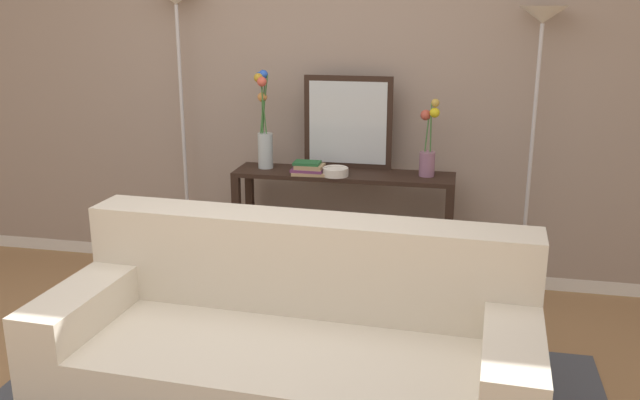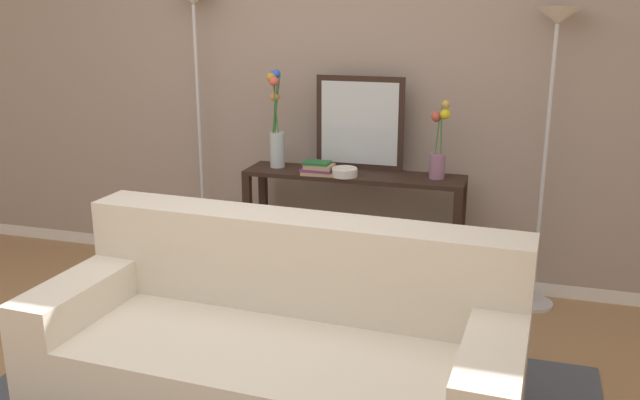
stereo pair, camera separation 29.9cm
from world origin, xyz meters
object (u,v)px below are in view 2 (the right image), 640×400
object	(u,v)px
vase_tall_flowers	(276,127)
fruit_bowl	(345,172)
floor_lamp_left	(196,54)
vase_short_flowers	(439,150)
couch	(279,352)
book_row_under_console	(290,276)
wall_mirror	(360,123)
console_table	(353,211)
floor_lamp_right	(553,76)
book_stack	(318,168)

from	to	relation	value
vase_tall_flowers	fruit_bowl	size ratio (longest dim) A/B	3.88
floor_lamp_left	vase_short_flowers	xyz separation A→B (m)	(1.66, -0.10, -0.54)
couch	book_row_under_console	xyz separation A→B (m)	(-0.47, 1.46, -0.25)
vase_short_flowers	fruit_bowl	bearing A→B (deg)	-167.84
floor_lamp_left	wall_mirror	world-z (taller)	floor_lamp_left
floor_lamp_left	fruit_bowl	bearing A→B (deg)	-11.46
console_table	floor_lamp_right	distance (m)	1.45
floor_lamp_right	book_stack	bearing A→B (deg)	-171.05
wall_mirror	fruit_bowl	xyz separation A→B (m)	(-0.04, -0.23, -0.27)
floor_lamp_right	vase_tall_flowers	xyz separation A→B (m)	(-1.68, -0.10, -0.37)
floor_lamp_right	book_stack	world-z (taller)	floor_lamp_right
floor_lamp_left	book_row_under_console	bearing A→B (deg)	-10.45
couch	wall_mirror	distance (m)	1.78
floor_lamp_right	vase_tall_flowers	distance (m)	1.72
floor_lamp_right	book_row_under_console	distance (m)	2.11
console_table	floor_lamp_right	size ratio (longest dim) A/B	0.76
book_stack	floor_lamp_right	bearing A→B (deg)	8.95
console_table	book_row_under_console	xyz separation A→B (m)	(-0.44, 0.00, -0.50)
wall_mirror	couch	bearing A→B (deg)	-89.11
console_table	book_stack	distance (m)	0.37
floor_lamp_left	vase_tall_flowers	world-z (taller)	floor_lamp_left
vase_tall_flowers	fruit_bowl	world-z (taller)	vase_tall_flowers
book_stack	vase_tall_flowers	bearing A→B (deg)	160.56
couch	console_table	bearing A→B (deg)	91.03
couch	book_stack	bearing A→B (deg)	99.66
floor_lamp_right	vase_short_flowers	bearing A→B (deg)	-170.69
vase_tall_flowers	book_stack	bearing A→B (deg)	-19.44
floor_lamp_right	book_row_under_console	xyz separation A→B (m)	(-1.59, -0.13, -1.38)
wall_mirror	book_stack	bearing A→B (deg)	-133.68
floor_lamp_left	fruit_bowl	distance (m)	1.31
wall_mirror	vase_tall_flowers	xyz separation A→B (m)	(-0.53, -0.11, -0.04)
couch	fruit_bowl	bearing A→B (deg)	92.54
vase_short_flowers	floor_lamp_right	bearing A→B (deg)	9.31
couch	fruit_bowl	world-z (taller)	couch
couch	console_table	size ratio (longest dim) A/B	1.56
vase_short_flowers	book_stack	size ratio (longest dim) A/B	2.18
floor_lamp_left	book_stack	world-z (taller)	floor_lamp_left
console_table	fruit_bowl	size ratio (longest dim) A/B	8.63
vase_short_flowers	wall_mirror	bearing A→B (deg)	168.42
floor_lamp_left	book_stack	size ratio (longest dim) A/B	8.74
floor_lamp_left	book_row_under_console	distance (m)	1.63
couch	book_stack	size ratio (longest dim) A/B	9.88
console_table	wall_mirror	world-z (taller)	wall_mirror
floor_lamp_right	wall_mirror	size ratio (longest dim) A/B	3.07
fruit_bowl	console_table	bearing A→B (deg)	70.13
floor_lamp_left	wall_mirror	size ratio (longest dim) A/B	3.24
fruit_bowl	book_stack	bearing A→B (deg)	176.98
book_row_under_console	book_stack	bearing A→B (deg)	-20.23
fruit_bowl	book_row_under_console	size ratio (longest dim) A/B	0.58
couch	book_row_under_console	world-z (taller)	couch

